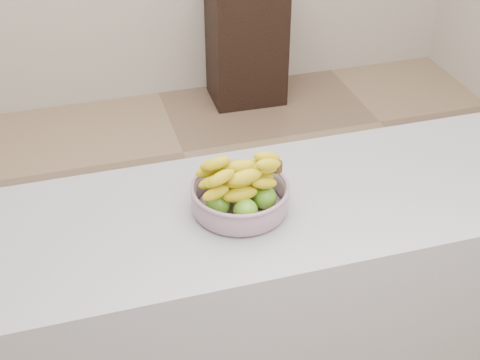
{
  "coord_description": "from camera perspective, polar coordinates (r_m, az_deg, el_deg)",
  "views": [
    {
      "loc": [
        -0.6,
        -1.95,
        2.05
      ],
      "look_at": [
        -0.17,
        -0.5,
        1.0
      ],
      "focal_mm": 50.0,
      "sensor_mm": 36.0,
      "label": 1
    }
  ],
  "objects": [
    {
      "name": "ground",
      "position": [
        2.89,
        0.44,
        -10.31
      ],
      "size": [
        4.0,
        4.0,
        0.0
      ],
      "primitive_type": "plane",
      "color": "#94785A",
      "rests_on": "ground"
    },
    {
      "name": "counter",
      "position": [
        2.24,
        4.28,
        -10.93
      ],
      "size": [
        2.0,
        0.6,
        0.9
      ],
      "primitive_type": "cube",
      "color": "#A3A2AA",
      "rests_on": "ground"
    },
    {
      "name": "cabinet",
      "position": [
        4.23,
        0.54,
        11.96
      ],
      "size": [
        0.46,
        0.37,
        0.81
      ],
      "primitive_type": "cube",
      "rotation": [
        0.0,
        0.0,
        -0.03
      ],
      "color": "black",
      "rests_on": "ground"
    },
    {
      "name": "fruit_bowl",
      "position": [
        1.86,
        0.0,
        -1.17
      ],
      "size": [
        0.28,
        0.28,
        0.16
      ],
      "rotation": [
        0.0,
        0.0,
        -0.07
      ],
      "color": "#98A4B6",
      "rests_on": "counter"
    }
  ]
}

